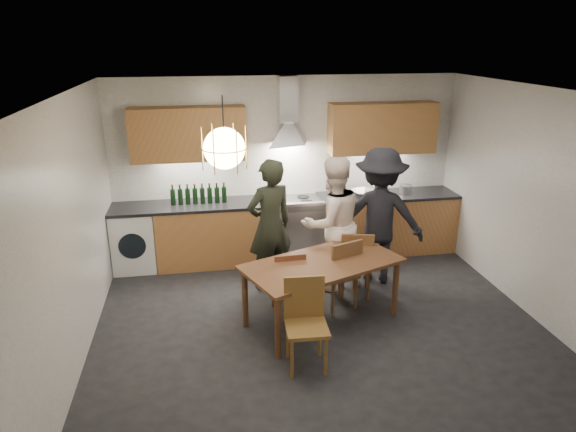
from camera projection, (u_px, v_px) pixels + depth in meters
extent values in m
plane|color=black|center=(320.00, 325.00, 5.84)|extent=(5.00, 5.00, 0.00)
cube|color=white|center=(286.00, 167.00, 7.50)|extent=(5.00, 0.02, 2.60)
cube|color=white|center=(403.00, 333.00, 3.32)|extent=(5.00, 0.02, 2.60)
cube|color=white|center=(73.00, 233.00, 5.00)|extent=(0.02, 4.50, 2.60)
cube|color=white|center=(537.00, 205.00, 5.81)|extent=(0.02, 4.50, 2.60)
cube|color=silver|center=(325.00, 92.00, 4.97)|extent=(5.00, 4.50, 0.02)
cube|color=tan|center=(209.00, 235.00, 7.32)|extent=(1.45, 0.60, 0.86)
cube|color=tan|center=(386.00, 224.00, 7.75)|extent=(2.05, 0.60, 0.86)
cube|color=white|center=(135.00, 240.00, 7.15)|extent=(0.58, 0.58, 0.85)
cube|color=black|center=(185.00, 206.00, 7.12)|extent=(2.05, 0.62, 0.04)
cube|color=black|center=(388.00, 195.00, 7.60)|extent=(2.05, 0.62, 0.04)
cube|color=silver|center=(290.00, 232.00, 7.52)|extent=(0.90, 0.60, 0.80)
cube|color=black|center=(293.00, 240.00, 7.26)|extent=(0.78, 0.02, 0.42)
cube|color=slate|center=(290.00, 203.00, 7.37)|extent=(0.90, 0.60, 0.08)
cube|color=silver|center=(293.00, 205.00, 7.11)|extent=(0.90, 0.08, 0.04)
cube|color=#BB8348|center=(188.00, 134.00, 6.93)|extent=(1.55, 0.35, 0.72)
cube|color=#BB8348|center=(382.00, 128.00, 7.37)|extent=(1.55, 0.35, 0.72)
cube|color=silver|center=(288.00, 99.00, 7.05)|extent=(0.26, 0.22, 0.62)
cylinder|color=black|center=(223.00, 122.00, 4.80)|extent=(0.01, 0.01, 0.50)
sphere|color=#FFE0A5|center=(224.00, 148.00, 4.89)|extent=(0.40, 0.40, 0.40)
torus|color=gold|center=(224.00, 148.00, 4.89)|extent=(0.43, 0.43, 0.01)
cube|color=brown|center=(322.00, 264.00, 5.71)|extent=(1.94, 1.46, 0.04)
cylinder|color=brown|center=(278.00, 327.00, 5.15)|extent=(0.07, 0.07, 0.70)
cylinder|color=brown|center=(245.00, 298.00, 5.72)|extent=(0.07, 0.07, 0.70)
cylinder|color=brown|center=(395.00, 288.00, 5.94)|extent=(0.07, 0.07, 0.70)
cylinder|color=brown|center=(356.00, 266.00, 6.51)|extent=(0.07, 0.07, 0.70)
cube|color=brown|center=(287.00, 282.00, 6.01)|extent=(0.38, 0.38, 0.03)
cube|color=brown|center=(290.00, 271.00, 5.79)|extent=(0.36, 0.05, 0.40)
cylinder|color=brown|center=(296.00, 290.00, 6.25)|extent=(0.03, 0.03, 0.37)
cylinder|color=brown|center=(302.00, 302.00, 5.98)|extent=(0.03, 0.03, 0.37)
cylinder|color=brown|center=(273.00, 293.00, 6.19)|extent=(0.03, 0.03, 0.37)
cylinder|color=brown|center=(278.00, 304.00, 5.92)|extent=(0.03, 0.03, 0.37)
cube|color=brown|center=(337.00, 274.00, 6.10)|extent=(0.53, 0.53, 0.04)
cube|color=brown|center=(347.00, 261.00, 5.86)|extent=(0.40, 0.18, 0.45)
cylinder|color=brown|center=(340.00, 283.00, 6.39)|extent=(0.04, 0.04, 0.42)
cylinder|color=brown|center=(356.00, 294.00, 6.12)|extent=(0.04, 0.04, 0.42)
cylinder|color=brown|center=(317.00, 289.00, 6.23)|extent=(0.04, 0.04, 0.42)
cylinder|color=brown|center=(333.00, 300.00, 5.96)|extent=(0.04, 0.04, 0.42)
cube|color=brown|center=(356.00, 263.00, 6.44)|extent=(0.47, 0.47, 0.04)
cube|color=brown|center=(357.00, 251.00, 6.20)|extent=(0.39, 0.13, 0.43)
cylinder|color=brown|center=(367.00, 273.00, 6.65)|extent=(0.03, 0.03, 0.40)
cylinder|color=brown|center=(368.00, 285.00, 6.35)|extent=(0.03, 0.03, 0.40)
cylinder|color=brown|center=(342.00, 273.00, 6.67)|extent=(0.03, 0.03, 0.40)
cylinder|color=brown|center=(343.00, 284.00, 6.37)|extent=(0.03, 0.03, 0.40)
cube|color=brown|center=(307.00, 328.00, 4.98)|extent=(0.43, 0.43, 0.04)
cube|color=brown|center=(304.00, 297.00, 5.07)|extent=(0.41, 0.06, 0.45)
cylinder|color=brown|center=(292.00, 359.00, 4.88)|extent=(0.03, 0.03, 0.42)
cylinder|color=brown|center=(288.00, 340.00, 5.19)|extent=(0.03, 0.03, 0.42)
cylinder|color=brown|center=(326.00, 356.00, 4.92)|extent=(0.03, 0.03, 0.42)
cylinder|color=brown|center=(320.00, 338.00, 5.23)|extent=(0.03, 0.03, 0.42)
imported|color=black|center=(270.00, 225.00, 6.47)|extent=(0.73, 0.61, 1.71)
imported|color=white|center=(332.00, 224.00, 6.50)|extent=(0.99, 0.86, 1.73)
imported|color=black|center=(379.00, 216.00, 6.65)|extent=(1.31, 0.99, 1.80)
imported|color=#BDBDC1|center=(363.00, 193.00, 7.50)|extent=(0.43, 0.43, 0.08)
cylinder|color=#ABABAE|center=(405.00, 190.00, 7.59)|extent=(0.23, 0.23, 0.12)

